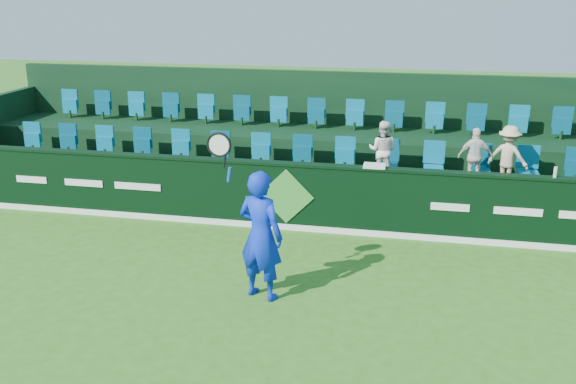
% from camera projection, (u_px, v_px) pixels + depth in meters
% --- Properties ---
extents(ground, '(60.00, 60.00, 0.00)m').
position_uv_depth(ground, '(229.00, 328.00, 9.04)').
color(ground, '#336518').
rests_on(ground, ground).
extents(sponsor_hoarding, '(16.00, 0.25, 1.35)m').
position_uv_depth(sponsor_hoarding, '(287.00, 196.00, 12.56)').
color(sponsor_hoarding, black).
rests_on(sponsor_hoarding, ground).
extents(stand_tier_front, '(16.00, 2.00, 0.80)m').
position_uv_depth(stand_tier_front, '(298.00, 192.00, 13.67)').
color(stand_tier_front, black).
rests_on(stand_tier_front, ground).
extents(stand_tier_back, '(16.00, 1.80, 1.30)m').
position_uv_depth(stand_tier_back, '(313.00, 158.00, 15.36)').
color(stand_tier_back, black).
rests_on(stand_tier_back, ground).
extents(stand_rear, '(16.00, 4.10, 2.60)m').
position_uv_depth(stand_rear, '(316.00, 131.00, 15.60)').
color(stand_rear, black).
rests_on(stand_rear, ground).
extents(seat_row_front, '(13.50, 0.50, 0.60)m').
position_uv_depth(seat_row_front, '(302.00, 156.00, 13.83)').
color(seat_row_front, '#07688C').
rests_on(seat_row_front, stand_tier_front).
extents(seat_row_back, '(13.50, 0.50, 0.60)m').
position_uv_depth(seat_row_back, '(316.00, 117.00, 15.35)').
color(seat_row_back, '#07688C').
rests_on(seat_row_back, stand_tier_back).
extents(tennis_player, '(1.22, 0.70, 2.63)m').
position_uv_depth(tennis_player, '(260.00, 235.00, 9.66)').
color(tennis_player, '#0C28CE').
rests_on(tennis_player, ground).
extents(spectator_left, '(0.66, 0.55, 1.21)m').
position_uv_depth(spectator_left, '(383.00, 150.00, 13.04)').
color(spectator_left, white).
rests_on(spectator_left, stand_tier_front).
extents(spectator_middle, '(0.70, 0.34, 1.15)m').
position_uv_depth(spectator_middle, '(475.00, 156.00, 12.69)').
color(spectator_middle, silver).
rests_on(spectator_middle, stand_tier_front).
extents(spectator_right, '(0.91, 0.74, 1.22)m').
position_uv_depth(spectator_right, '(508.00, 156.00, 12.56)').
color(spectator_right, '#C6B38B').
rests_on(spectator_right, stand_tier_front).
extents(towel, '(0.41, 0.27, 0.06)m').
position_uv_depth(towel, '(375.00, 166.00, 12.02)').
color(towel, silver).
rests_on(towel, sponsor_hoarding).
extents(drinks_bottle, '(0.06, 0.06, 0.19)m').
position_uv_depth(drinks_bottle, '(555.00, 172.00, 11.37)').
color(drinks_bottle, silver).
rests_on(drinks_bottle, sponsor_hoarding).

